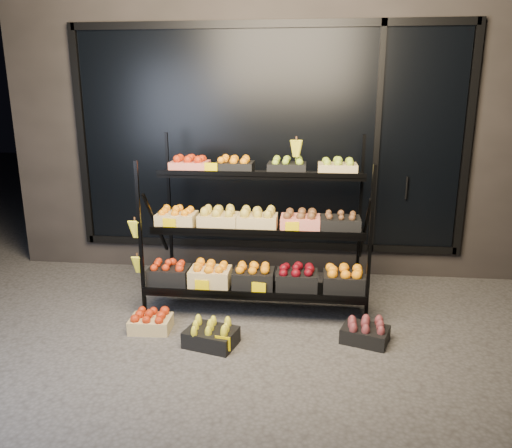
# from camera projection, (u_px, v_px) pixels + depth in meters

# --- Properties ---
(ground) EXTENTS (24.00, 24.00, 0.00)m
(ground) POSITION_uv_depth(u_px,v_px,m) (250.00, 333.00, 4.45)
(ground) COLOR #514F4C
(ground) RESTS_ON ground
(building) EXTENTS (6.00, 2.08, 3.50)m
(building) POSITION_uv_depth(u_px,v_px,m) (274.00, 117.00, 6.47)
(building) COLOR #2D2826
(building) RESTS_ON ground
(display_rack) EXTENTS (2.18, 1.02, 1.74)m
(display_rack) POSITION_uv_depth(u_px,v_px,m) (256.00, 230.00, 4.82)
(display_rack) COLOR black
(display_rack) RESTS_ON ground
(tag_floor_a) EXTENTS (0.13, 0.01, 0.12)m
(tag_floor_a) POSITION_uv_depth(u_px,v_px,m) (223.00, 348.00, 4.07)
(tag_floor_a) COLOR #E7C200
(tag_floor_a) RESTS_ON ground
(floor_crate_left) EXTENTS (0.37, 0.28, 0.19)m
(floor_crate_left) POSITION_uv_depth(u_px,v_px,m) (151.00, 321.00, 4.47)
(floor_crate_left) COLOR #D5BB7A
(floor_crate_left) RESTS_ON ground
(floor_crate_midleft) EXTENTS (0.48, 0.40, 0.21)m
(floor_crate_midleft) POSITION_uv_depth(u_px,v_px,m) (211.00, 334.00, 4.21)
(floor_crate_midleft) COLOR black
(floor_crate_midleft) RESTS_ON ground
(floor_crate_right) EXTENTS (0.45, 0.39, 0.20)m
(floor_crate_right) POSITION_uv_depth(u_px,v_px,m) (365.00, 332.00, 4.27)
(floor_crate_right) COLOR black
(floor_crate_right) RESTS_ON ground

